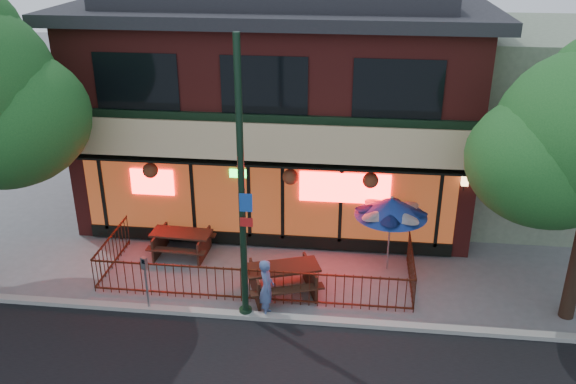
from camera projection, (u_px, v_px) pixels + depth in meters
The scene contains 11 objects.
ground at pixel (249, 306), 15.71m from camera, with size 80.00×80.00×0.00m, color gray.
curb at pixel (245, 315), 15.23m from camera, with size 80.00×0.25×0.12m, color #999993.
restaurant_building at pixel (282, 82), 20.49m from camera, with size 12.96×9.49×8.05m.
neighbor_building at pixel (549, 119), 20.52m from camera, with size 6.00×7.00×6.00m, color gray.
patio_fence at pixel (251, 275), 15.91m from camera, with size 8.44×2.62×1.00m.
street_light at pixel (242, 202), 14.06m from camera, with size 0.43×0.32×7.00m.
picnic_table_left at pixel (182, 240), 17.94m from camera, with size 1.81×1.43×0.75m.
picnic_table_right at pixel (283, 276), 16.04m from camera, with size 2.29×2.01×0.82m.
patio_umbrella at pixel (391, 207), 16.62m from camera, with size 2.00×2.00×2.28m.
pedestrian at pixel (267, 288), 15.05m from camera, with size 0.57×0.38×1.56m, color #4B6297.
parking_meter_near at pixel (145, 275), 15.11m from camera, with size 0.16×0.15×1.55m.
Camera 1 is at (2.54, -12.96, 9.06)m, focal length 38.00 mm.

